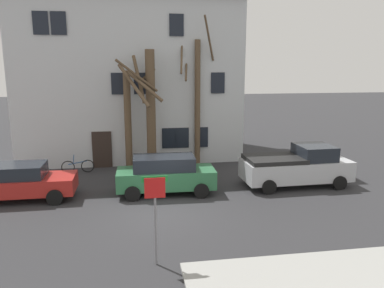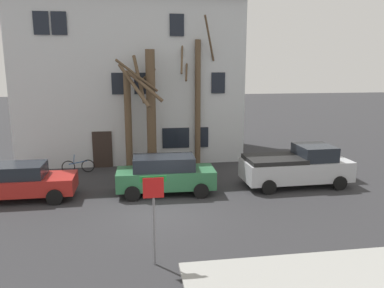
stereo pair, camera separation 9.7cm
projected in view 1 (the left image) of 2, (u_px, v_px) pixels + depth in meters
name	position (u px, v px, depth m)	size (l,w,h in m)	color
ground_plane	(161.00, 213.00, 15.22)	(120.00, 120.00, 0.00)	#2D2D30
building_main	(130.00, 61.00, 24.45)	(13.78, 7.38, 11.95)	silver
tree_bare_near	(130.00, 115.00, 21.04)	(2.22, 3.30, 6.14)	brown
tree_bare_mid	(149.00, 108.00, 20.87)	(2.38, 2.24, 6.65)	brown
tree_bare_far	(197.00, 98.00, 21.90)	(2.11, 2.10, 8.45)	brown
car_red_sedan	(20.00, 182.00, 16.60)	(4.71, 2.00, 1.61)	#AD231E
car_green_wagon	(165.00, 174.00, 17.43)	(4.51, 2.03, 1.77)	#2D6B42
pickup_truck_silver	(297.00, 166.00, 18.63)	(5.24, 2.40, 1.99)	#B7BABF
street_sign_pole	(155.00, 204.00, 10.95)	(0.76, 0.07, 2.74)	slate
bicycle_leaning	(78.00, 166.00, 20.86)	(1.75, 0.17, 1.03)	black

